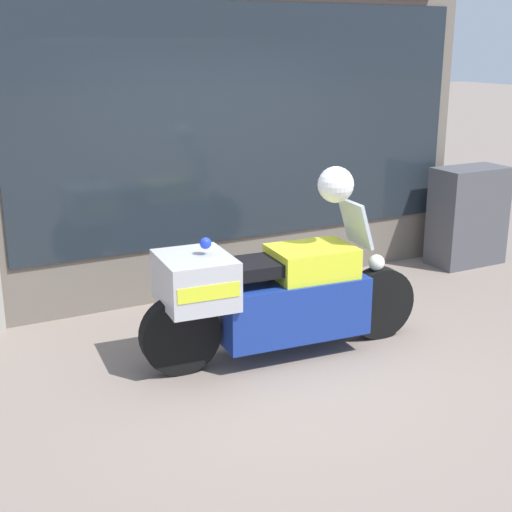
% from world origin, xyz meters
% --- Properties ---
extents(ground_plane, '(60.00, 60.00, 0.00)m').
position_xyz_m(ground_plane, '(0.00, 0.00, 0.00)').
color(ground_plane, gray).
extents(shop_building, '(6.10, 0.55, 3.28)m').
position_xyz_m(shop_building, '(-0.46, 2.00, 1.64)').
color(shop_building, '#6B6056').
rests_on(shop_building, ground).
extents(window_display, '(4.56, 0.30, 1.86)m').
position_xyz_m(window_display, '(0.47, 2.03, 0.45)').
color(window_display, slate).
rests_on(window_display, ground).
extents(paramedic_motorcycle, '(2.41, 0.71, 1.24)m').
position_xyz_m(paramedic_motorcycle, '(-0.12, 0.20, 0.53)').
color(paramedic_motorcycle, black).
rests_on(paramedic_motorcycle, ground).
extents(utility_cabinet, '(0.84, 0.46, 1.12)m').
position_xyz_m(utility_cabinet, '(3.09, 1.39, 0.56)').
color(utility_cabinet, '#4C4C51').
rests_on(utility_cabinet, ground).
extents(white_helmet, '(0.29, 0.29, 0.29)m').
position_xyz_m(white_helmet, '(0.43, 0.15, 1.38)').
color(white_helmet, white).
rests_on(white_helmet, paramedic_motorcycle).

